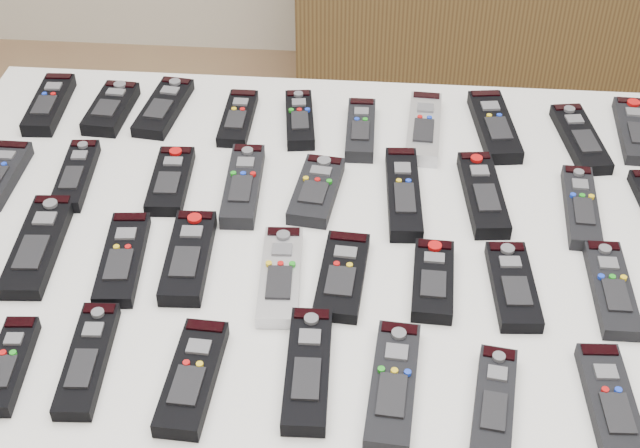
# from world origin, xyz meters

# --- Properties ---
(table) EXTENTS (1.25, 0.88, 0.78)m
(table) POSITION_xyz_m (-0.14, 0.04, 0.72)
(table) COLOR white
(table) RESTS_ON ground
(remote_0) EXTENTS (0.06, 0.17, 0.02)m
(remote_0) POSITION_xyz_m (-0.64, 0.34, 0.79)
(remote_0) COLOR black
(remote_0) RESTS_ON table
(remote_1) EXTENTS (0.07, 0.15, 0.02)m
(remote_1) POSITION_xyz_m (-0.53, 0.34, 0.79)
(remote_1) COLOR black
(remote_1) RESTS_ON table
(remote_2) EXTENTS (0.08, 0.18, 0.02)m
(remote_2) POSITION_xyz_m (-0.44, 0.35, 0.79)
(remote_2) COLOR black
(remote_2) RESTS_ON table
(remote_3) EXTENTS (0.05, 0.16, 0.02)m
(remote_3) POSITION_xyz_m (-0.30, 0.33, 0.79)
(remote_3) COLOR black
(remote_3) RESTS_ON table
(remote_4) EXTENTS (0.07, 0.16, 0.02)m
(remote_4) POSITION_xyz_m (-0.20, 0.33, 0.79)
(remote_4) COLOR black
(remote_4) RESTS_ON table
(remote_5) EXTENTS (0.05, 0.16, 0.02)m
(remote_5) POSITION_xyz_m (-0.09, 0.30, 0.79)
(remote_5) COLOR black
(remote_5) RESTS_ON table
(remote_6) EXTENTS (0.06, 0.20, 0.02)m
(remote_6) POSITION_xyz_m (0.01, 0.32, 0.79)
(remote_6) COLOR #B7B7BC
(remote_6) RESTS_ON table
(remote_7) EXTENTS (0.08, 0.20, 0.02)m
(remote_7) POSITION_xyz_m (0.13, 0.33, 0.79)
(remote_7) COLOR black
(remote_7) RESTS_ON table
(remote_8) EXTENTS (0.08, 0.19, 0.02)m
(remote_8) POSITION_xyz_m (0.27, 0.31, 0.79)
(remote_8) COLOR black
(remote_8) RESTS_ON table
(remote_9) EXTENTS (0.07, 0.18, 0.02)m
(remote_9) POSITION_xyz_m (0.37, 0.34, 0.79)
(remote_9) COLOR black
(remote_9) RESTS_ON table
(remote_11) EXTENTS (0.06, 0.17, 0.02)m
(remote_11) POSITION_xyz_m (-0.53, 0.14, 0.79)
(remote_11) COLOR black
(remote_11) RESTS_ON table
(remote_12) EXTENTS (0.06, 0.16, 0.02)m
(remote_12) POSITION_xyz_m (-0.38, 0.14, 0.79)
(remote_12) COLOR black
(remote_12) RESTS_ON table
(remote_13) EXTENTS (0.06, 0.19, 0.02)m
(remote_13) POSITION_xyz_m (-0.27, 0.14, 0.79)
(remote_13) COLOR black
(remote_13) RESTS_ON table
(remote_14) EXTENTS (0.08, 0.16, 0.02)m
(remote_14) POSITION_xyz_m (-0.15, 0.13, 0.79)
(remote_14) COLOR black
(remote_14) RESTS_ON table
(remote_15) EXTENTS (0.06, 0.21, 0.02)m
(remote_15) POSITION_xyz_m (-0.02, 0.14, 0.79)
(remote_15) COLOR black
(remote_15) RESTS_ON table
(remote_16) EXTENTS (0.07, 0.19, 0.02)m
(remote_16) POSITION_xyz_m (0.10, 0.14, 0.79)
(remote_16) COLOR black
(remote_16) RESTS_ON table
(remote_17) EXTENTS (0.06, 0.18, 0.02)m
(remote_17) POSITION_xyz_m (0.25, 0.13, 0.79)
(remote_17) COLOR black
(remote_17) RESTS_ON table
(remote_20) EXTENTS (0.07, 0.21, 0.02)m
(remote_20) POSITION_xyz_m (-0.54, -0.03, 0.79)
(remote_20) COLOR black
(remote_20) RESTS_ON table
(remote_21) EXTENTS (0.07, 0.19, 0.02)m
(remote_21) POSITION_xyz_m (-0.41, -0.04, 0.79)
(remote_21) COLOR black
(remote_21) RESTS_ON table
(remote_22) EXTENTS (0.07, 0.18, 0.02)m
(remote_22) POSITION_xyz_m (-0.32, -0.03, 0.79)
(remote_22) COLOR black
(remote_22) RESTS_ON table
(remote_23) EXTENTS (0.06, 0.19, 0.02)m
(remote_23) POSITION_xyz_m (-0.19, -0.06, 0.79)
(remote_23) COLOR #B7B7BC
(remote_23) RESTS_ON table
(remote_24) EXTENTS (0.07, 0.17, 0.02)m
(remote_24) POSITION_xyz_m (-0.10, -0.05, 0.79)
(remote_24) COLOR black
(remote_24) RESTS_ON table
(remote_25) EXTENTS (0.06, 0.15, 0.02)m
(remote_25) POSITION_xyz_m (0.02, -0.05, 0.79)
(remote_25) COLOR black
(remote_25) RESTS_ON table
(remote_26) EXTENTS (0.07, 0.16, 0.02)m
(remote_26) POSITION_xyz_m (0.13, -0.06, 0.79)
(remote_26) COLOR black
(remote_26) RESTS_ON table
(remote_27) EXTENTS (0.05, 0.18, 0.02)m
(remote_27) POSITION_xyz_m (0.26, -0.05, 0.79)
(remote_27) COLOR black
(remote_27) RESTS_ON table
(remote_30) EXTENTS (0.05, 0.15, 0.02)m
(remote_30) POSITION_xyz_m (-0.50, -0.25, 0.79)
(remote_30) COLOR black
(remote_30) RESTS_ON table
(remote_31) EXTENTS (0.06, 0.18, 0.02)m
(remote_31) POSITION_xyz_m (-0.41, -0.23, 0.79)
(remote_31) COLOR black
(remote_31) RESTS_ON table
(remote_32) EXTENTS (0.06, 0.17, 0.02)m
(remote_32) POSITION_xyz_m (-0.27, -0.25, 0.79)
(remote_32) COLOR black
(remote_32) RESTS_ON table
(remote_33) EXTENTS (0.06, 0.19, 0.02)m
(remote_33) POSITION_xyz_m (-0.13, -0.23, 0.79)
(remote_33) COLOR black
(remote_33) RESTS_ON table
(remote_34) EXTENTS (0.07, 0.19, 0.02)m
(remote_34) POSITION_xyz_m (-0.03, -0.24, 0.79)
(remote_34) COLOR black
(remote_34) RESTS_ON table
(remote_35) EXTENTS (0.07, 0.17, 0.02)m
(remote_35) POSITION_xyz_m (0.09, -0.26, 0.79)
(remote_35) COLOR black
(remote_35) RESTS_ON table
(remote_36) EXTENTS (0.06, 0.17, 0.02)m
(remote_36) POSITION_xyz_m (0.23, -0.25, 0.79)
(remote_36) COLOR black
(remote_36) RESTS_ON table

